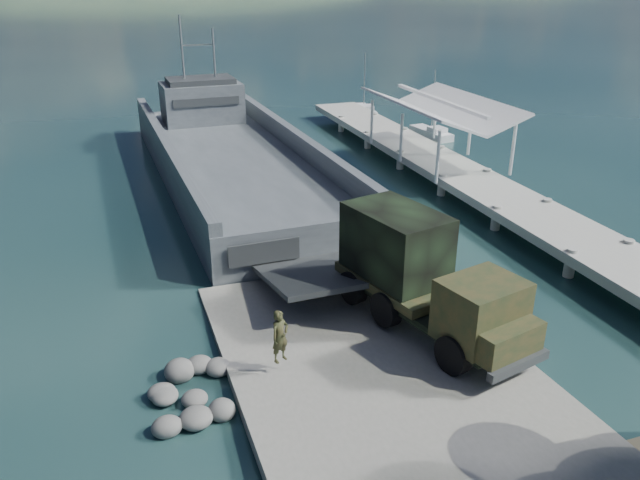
{
  "coord_description": "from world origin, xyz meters",
  "views": [
    {
      "loc": [
        -7.69,
        -16.73,
        12.94
      ],
      "look_at": [
        -0.02,
        6.0,
        2.58
      ],
      "focal_mm": 35.0,
      "sensor_mm": 36.0,
      "label": 1
    }
  ],
  "objects": [
    {
      "name": "landing_craft",
      "position": [
        -0.24,
        23.46,
        0.88
      ],
      "size": [
        10.28,
        36.51,
        10.76
      ],
      "rotation": [
        0.0,
        0.0,
        0.03
      ],
      "color": "#464D52",
      "rests_on": "ground"
    },
    {
      "name": "military_truck",
      "position": [
        2.56,
        1.82,
        2.54
      ],
      "size": [
        4.73,
        9.19,
        4.09
      ],
      "rotation": [
        0.0,
        0.0,
        0.25
      ],
      "color": "black",
      "rests_on": "boat_ramp"
    },
    {
      "name": "sailboat_near",
      "position": [
        17.98,
        29.62,
        0.31
      ],
      "size": [
        1.88,
        4.82,
        5.72
      ],
      "rotation": [
        0.0,
        0.0,
        0.11
      ],
      "color": "white",
      "rests_on": "ground"
    },
    {
      "name": "boat_ramp",
      "position": [
        0.0,
        -1.0,
        0.25
      ],
      "size": [
        10.0,
        18.0,
        0.5
      ],
      "primitive_type": "cube",
      "color": "gray",
      "rests_on": "ground"
    },
    {
      "name": "sailboat_far",
      "position": [
        15.98,
        39.87,
        0.33
      ],
      "size": [
        2.18,
        5.19,
        6.13
      ],
      "rotation": [
        0.0,
        0.0,
        -0.15
      ],
      "color": "white",
      "rests_on": "ground"
    },
    {
      "name": "shoreline_rocks",
      "position": [
        -6.2,
        0.5,
        0.0
      ],
      "size": [
        3.2,
        5.6,
        0.9
      ],
      "primitive_type": null,
      "color": "slate",
      "rests_on": "ground"
    },
    {
      "name": "ground",
      "position": [
        0.0,
        0.0,
        0.0
      ],
      "size": [
        1400.0,
        1400.0,
        0.0
      ],
      "primitive_type": "plane",
      "color": "#193A3C",
      "rests_on": "ground"
    },
    {
      "name": "pier",
      "position": [
        13.0,
        18.77,
        1.6
      ],
      "size": [
        6.4,
        44.0,
        6.1
      ],
      "color": "#B3B3A8",
      "rests_on": "ground"
    },
    {
      "name": "soldier",
      "position": [
        -3.29,
        0.45,
        1.44
      ],
      "size": [
        0.82,
        0.71,
        1.88
      ],
      "primitive_type": "imported",
      "rotation": [
        0.0,
        0.0,
        0.47
      ],
      "color": "#24331C",
      "rests_on": "boat_ramp"
    }
  ]
}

